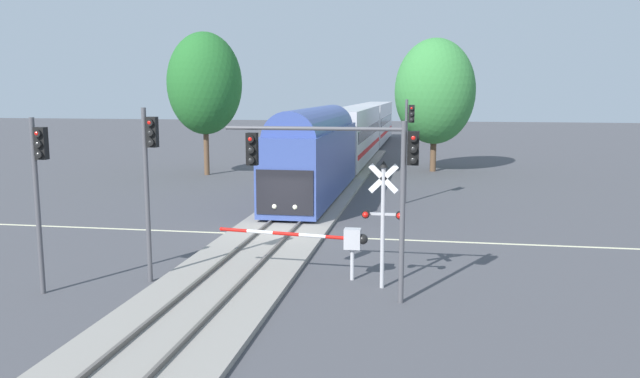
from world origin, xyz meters
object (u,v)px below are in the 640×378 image
(crossing_gate_near, at_px, (337,239))
(traffic_signal_far_side, at_px, (408,135))
(commuter_train, at_px, (355,132))
(traffic_signal_near_right, at_px, (349,165))
(traffic_signal_near_left, at_px, (39,177))
(oak_behind_train, at_px, (205,84))
(traffic_signal_median, at_px, (149,167))
(elm_centre_background, at_px, (435,92))
(crossing_signal_mast, at_px, (383,211))

(crossing_gate_near, height_order, traffic_signal_far_side, traffic_signal_far_side)
(commuter_train, bearing_deg, traffic_signal_near_right, -83.66)
(traffic_signal_far_side, height_order, traffic_signal_near_right, traffic_signal_far_side)
(traffic_signal_near_left, relative_size, oak_behind_train, 0.52)
(commuter_train, xyz_separation_m, crossing_gate_near, (3.64, -36.46, -1.32))
(traffic_signal_median, bearing_deg, traffic_signal_near_left, -147.84)
(traffic_signal_near_left, relative_size, elm_centre_background, 0.53)
(traffic_signal_far_side, bearing_deg, crossing_gate_near, -96.85)
(elm_centre_background, bearing_deg, traffic_signal_near_right, -94.78)
(elm_centre_background, bearing_deg, oak_behind_train, -163.41)
(crossing_gate_near, relative_size, traffic_signal_near_left, 0.93)
(traffic_signal_far_side, relative_size, oak_behind_train, 0.55)
(crossing_gate_near, bearing_deg, oak_behind_train, 118.42)
(crossing_gate_near, relative_size, crossing_signal_mast, 1.24)
(commuter_train, bearing_deg, traffic_signal_near_left, -97.66)
(traffic_signal_far_side, distance_m, traffic_signal_median, 18.60)
(commuter_train, xyz_separation_m, oak_behind_train, (-10.21, -10.86, 4.24))
(traffic_signal_near_left, xyz_separation_m, oak_behind_train, (-4.88, 28.74, 3.20))
(crossing_gate_near, relative_size, elm_centre_background, 0.50)
(traffic_signal_far_side, xyz_separation_m, elm_centre_background, (1.54, 15.29, 2.40))
(commuter_train, distance_m, crossing_signal_mast, 37.58)
(commuter_train, bearing_deg, elm_centre_background, -39.12)
(crossing_gate_near, distance_m, traffic_signal_median, 6.77)
(elm_centre_background, bearing_deg, traffic_signal_median, -106.53)
(crossing_gate_near, distance_m, oak_behind_train, 29.63)
(crossing_gate_near, height_order, oak_behind_train, oak_behind_train)
(traffic_signal_near_right, bearing_deg, commuter_train, 96.34)
(traffic_signal_near_left, relative_size, traffic_signal_near_right, 0.95)
(traffic_signal_near_left, distance_m, traffic_signal_near_right, 9.68)
(traffic_signal_near_left, xyz_separation_m, traffic_signal_median, (2.85, 1.79, 0.17))
(commuter_train, bearing_deg, traffic_signal_median, -93.76)
(crossing_signal_mast, xyz_separation_m, traffic_signal_median, (-7.71, -0.61, 1.36))
(crossing_signal_mast, height_order, traffic_signal_near_left, traffic_signal_near_left)
(traffic_signal_far_side, distance_m, elm_centre_background, 15.55)
(oak_behind_train, bearing_deg, traffic_signal_median, -74.00)
(traffic_signal_median, relative_size, oak_behind_train, 0.54)
(crossing_gate_near, distance_m, elm_centre_background, 31.32)
(traffic_signal_near_left, distance_m, elm_centre_background, 36.16)
(elm_centre_background, bearing_deg, traffic_signal_far_side, -95.76)
(traffic_signal_far_side, height_order, oak_behind_train, oak_behind_train)
(traffic_signal_far_side, bearing_deg, traffic_signal_near_right, -93.93)
(traffic_signal_far_side, relative_size, traffic_signal_median, 1.01)
(traffic_signal_near_left, height_order, traffic_signal_median, traffic_signal_median)
(commuter_train, height_order, crossing_gate_near, commuter_train)
(traffic_signal_near_left, distance_m, traffic_signal_median, 3.37)
(traffic_signal_near_left, bearing_deg, traffic_signal_near_right, 5.95)
(crossing_gate_near, bearing_deg, traffic_signal_near_right, -73.27)
(crossing_signal_mast, bearing_deg, traffic_signal_near_right, -124.12)
(traffic_signal_far_side, relative_size, traffic_signal_near_left, 1.06)
(crossing_signal_mast, bearing_deg, elm_centre_background, 86.71)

